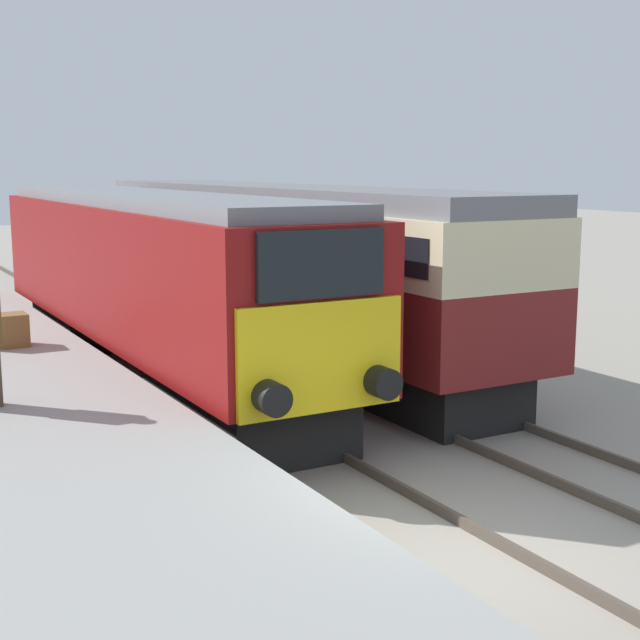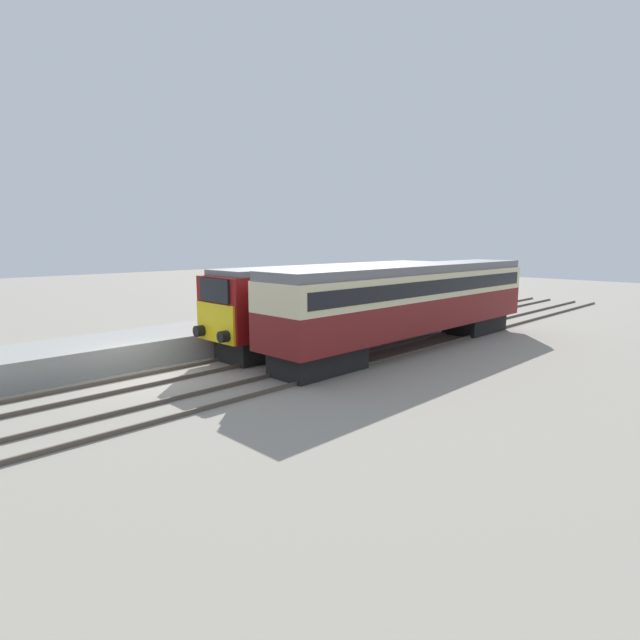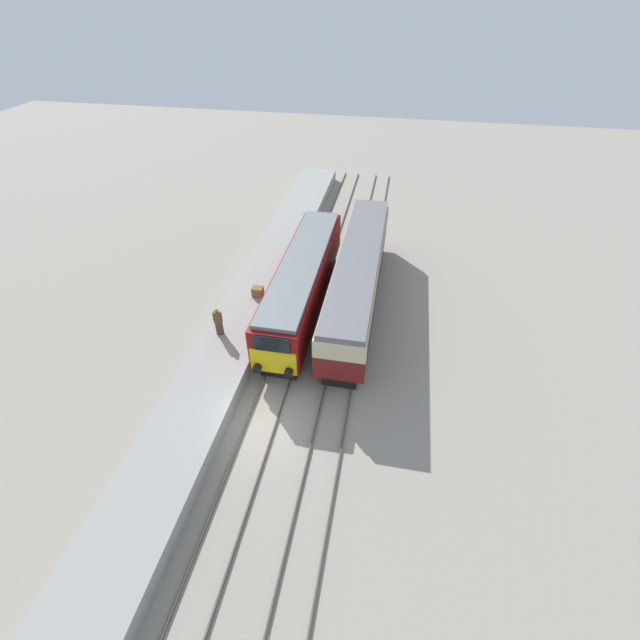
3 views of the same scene
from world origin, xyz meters
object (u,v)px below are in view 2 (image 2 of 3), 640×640
object	(u,v)px
passenger_carriage	(412,298)
luggage_crate	(291,310)
locomotive	(339,299)
person_on_platform	(212,304)

from	to	relation	value
passenger_carriage	luggage_crate	distance (m)	6.62
locomotive	passenger_carriage	world-z (taller)	passenger_carriage
locomotive	luggage_crate	world-z (taller)	locomotive
passenger_carriage	luggage_crate	size ratio (longest dim) A/B	23.40
passenger_carriage	person_on_platform	size ratio (longest dim) A/B	8.94
locomotive	person_on_platform	world-z (taller)	locomotive
locomotive	luggage_crate	xyz separation A→B (m)	(-2.90, -0.56, -0.78)
person_on_platform	passenger_carriage	bearing A→B (deg)	38.88
luggage_crate	person_on_platform	bearing A→B (deg)	-103.68
person_on_platform	luggage_crate	world-z (taller)	person_on_platform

